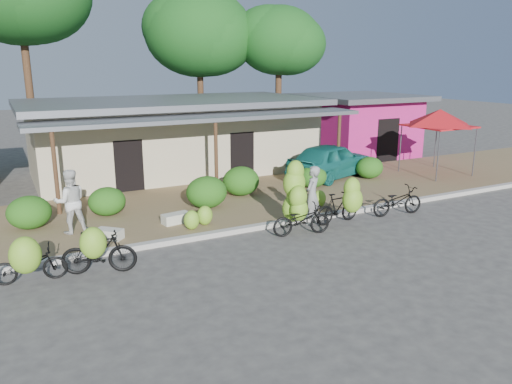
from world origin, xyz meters
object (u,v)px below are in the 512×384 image
at_px(vendor, 312,195).
at_px(red_canopy, 440,118).
at_px(bike_far_left, 28,262).
at_px(teal_van, 331,160).
at_px(tree_center_right, 195,31).
at_px(bike_center, 298,205).
at_px(bike_right, 343,203).
at_px(sack_near, 176,218).
at_px(bystander, 70,202).
at_px(tree_near_right, 275,39).
at_px(bike_left, 98,251).
at_px(bike_far_right, 397,201).
at_px(sack_far, 109,234).

bearing_deg(vendor, red_canopy, 165.02).
xyz_separation_m(bike_far_left, teal_van, (12.22, 5.42, 0.32)).
relative_size(tree_center_right, vendor, 4.82).
xyz_separation_m(tree_center_right, red_canopy, (6.73, -11.76, -4.02)).
bearing_deg(bike_center, bike_right, -82.06).
xyz_separation_m(bike_far_left, sack_near, (4.31, 2.49, -0.29)).
xyz_separation_m(red_canopy, vendor, (-8.69, -3.16, -1.68)).
relative_size(sack_near, teal_van, 0.19).
xyz_separation_m(bike_far_left, bystander, (1.35, 3.01, 0.50)).
distance_m(tree_near_right, vendor, 15.18).
bearing_deg(bike_left, tree_near_right, -23.93).
distance_m(bike_center, bystander, 6.60).
height_order(red_canopy, bike_left, red_canopy).
relative_size(tree_center_right, bike_left, 4.88).
bearing_deg(vendor, teal_van, -166.02).
distance_m(tree_center_right, sack_near, 15.78).
relative_size(bike_right, sack_near, 1.97).
bearing_deg(bike_left, bike_far_right, -69.08).
height_order(red_canopy, sack_far, red_canopy).
distance_m(bike_left, bike_right, 7.49).
xyz_separation_m(bike_far_right, teal_van, (1.00, 5.16, 0.40)).
distance_m(bike_left, bike_center, 5.89).
height_order(vendor, teal_van, vendor).
bearing_deg(red_canopy, vendor, -160.04).
bearing_deg(vendor, bike_far_left, -29.41).
bearing_deg(sack_far, bike_right, -14.21).
distance_m(bike_far_left, sack_far, 2.96).
bearing_deg(bike_far_left, bystander, -17.00).
height_order(red_canopy, bystander, red_canopy).
bearing_deg(bike_right, tree_near_right, -25.18).
height_order(tree_near_right, bike_left, tree_near_right).
bearing_deg(bystander, tree_center_right, -124.05).
xyz_separation_m(bike_right, sack_near, (-4.67, 2.23, -0.42)).
bearing_deg(bike_far_right, tree_center_right, 11.09).
xyz_separation_m(tree_near_right, bike_far_left, (-14.14, -13.71, -5.67)).
height_order(tree_center_right, bike_center, tree_center_right).
distance_m(bike_center, teal_van, 7.03).
distance_m(vendor, teal_van, 6.15).
bearing_deg(tree_center_right, vendor, -97.48).
height_order(bike_left, bike_far_right, bike_left).
xyz_separation_m(sack_near, vendor, (3.87, -1.70, 0.66)).
bearing_deg(sack_near, bike_far_left, -149.97).
bearing_deg(tree_near_right, bystander, -140.11).
bearing_deg(red_canopy, bystander, -176.55).
distance_m(bike_far_left, vendor, 8.23).
distance_m(bike_far_left, sack_near, 4.99).
xyz_separation_m(bike_far_left, bike_far_right, (11.22, 0.26, -0.08)).
relative_size(bike_left, sack_far, 2.44).
bearing_deg(teal_van, vendor, 119.63).
distance_m(red_canopy, bike_center, 10.32).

